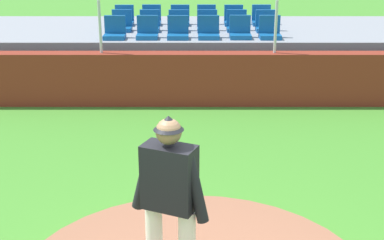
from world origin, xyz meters
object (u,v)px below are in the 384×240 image
at_px(stadium_chair_15, 205,19).
at_px(stadium_chair_2, 176,31).
at_px(stadium_chair_8, 177,25).
at_px(stadium_chair_9, 206,25).
at_px(stadium_chair_11, 264,25).
at_px(stadium_chair_16, 232,19).
at_px(stadium_chair_5, 268,31).
at_px(stadium_chair_12, 123,19).
at_px(stadium_chair_3, 207,31).
at_px(stadium_chair_6, 120,24).
at_px(stadium_chair_10, 235,24).
at_px(stadium_chair_7, 148,25).
at_px(stadium_chair_14, 178,19).
at_px(stadium_chair_13, 150,19).
at_px(stadium_chair_0, 113,32).
at_px(pitcher, 168,192).
at_px(stadium_chair_4, 238,31).
at_px(stadium_chair_1, 146,31).
at_px(stadium_chair_17, 260,19).

bearing_deg(stadium_chair_15, stadium_chair_2, 69.20).
bearing_deg(stadium_chair_2, stadium_chair_8, -89.42).
height_order(stadium_chair_9, stadium_chair_11, same).
relative_size(stadium_chair_15, stadium_chair_16, 1.00).
distance_m(stadium_chair_5, stadium_chair_12, 3.93).
relative_size(stadium_chair_12, stadium_chair_15, 1.00).
xyz_separation_m(stadium_chair_5, stadium_chair_16, (-0.69, 1.78, 0.00)).
height_order(stadium_chair_3, stadium_chair_6, same).
height_order(stadium_chair_2, stadium_chair_10, same).
relative_size(stadium_chair_7, stadium_chair_14, 1.00).
relative_size(stadium_chair_5, stadium_chair_11, 1.00).
distance_m(stadium_chair_7, stadium_chair_14, 1.14).
bearing_deg(stadium_chair_6, stadium_chair_3, 156.08).
bearing_deg(stadium_chair_2, stadium_chair_13, -68.25).
xyz_separation_m(stadium_chair_9, stadium_chair_16, (0.71, 0.89, 0.00)).
xyz_separation_m(stadium_chair_0, stadium_chair_11, (3.53, 0.90, 0.00)).
relative_size(stadium_chair_0, stadium_chair_16, 1.00).
height_order(pitcher, stadium_chair_16, pitcher).
bearing_deg(stadium_chair_4, stadium_chair_2, 1.63).
distance_m(stadium_chair_1, stadium_chair_8, 1.12).
bearing_deg(stadium_chair_1, stadium_chair_8, -127.67).
bearing_deg(stadium_chair_8, stadium_chair_5, 157.19).
height_order(stadium_chair_12, stadium_chair_16, same).
bearing_deg(stadium_chair_11, stadium_chair_14, -23.59).
distance_m(stadium_chair_0, stadium_chair_11, 3.65).
height_order(stadium_chair_6, stadium_chair_8, same).
height_order(stadium_chair_11, stadium_chair_16, same).
bearing_deg(stadium_chair_13, stadium_chair_0, 69.19).
bearing_deg(stadium_chair_5, stadium_chair_2, 0.44).
xyz_separation_m(stadium_chair_3, stadium_chair_13, (-1.43, 1.82, 0.00)).
height_order(stadium_chair_7, stadium_chair_16, same).
bearing_deg(stadium_chair_17, stadium_chair_10, 51.43).
height_order(stadium_chair_5, stadium_chair_7, same).
distance_m(stadium_chair_6, stadium_chair_8, 1.38).
distance_m(pitcher, stadium_chair_1, 7.72).
xyz_separation_m(stadium_chair_10, stadium_chair_17, (0.71, 0.89, 0.00)).
distance_m(stadium_chair_2, stadium_chair_11, 2.28).
xyz_separation_m(stadium_chair_2, stadium_chair_5, (2.08, 0.02, 0.00)).
bearing_deg(stadium_chair_0, stadium_chair_12, -90.01).
relative_size(stadium_chair_11, stadium_chair_16, 1.00).
relative_size(stadium_chair_0, stadium_chair_14, 1.00).
distance_m(stadium_chair_4, stadium_chair_8, 1.66).
bearing_deg(stadium_chair_17, stadium_chair_11, 89.39).
bearing_deg(pitcher, stadium_chair_4, 103.94).
bearing_deg(stadium_chair_13, stadium_chair_12, 3.77).
relative_size(stadium_chair_5, stadium_chair_15, 1.00).
xyz_separation_m(stadium_chair_0, stadium_chair_15, (2.12, 1.83, 0.00)).
bearing_deg(stadium_chair_7, stadium_chair_10, -179.79).
distance_m(stadium_chair_11, stadium_chair_12, 3.65).
height_order(stadium_chair_3, stadium_chair_12, same).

